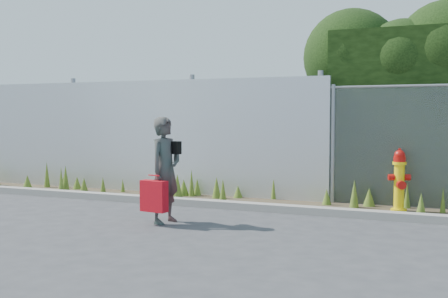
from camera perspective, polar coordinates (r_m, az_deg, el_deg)
ground at (r=7.43m, az=-2.13°, el=-8.38°), size 80.00×80.00×0.00m
curb at (r=9.05m, az=2.76°, el=-5.86°), size 16.00×0.22×0.12m
weed_strip at (r=9.94m, az=0.26°, el=-4.57°), size 16.00×1.28×0.55m
corrugated_fence at (r=11.50m, az=-10.42°, el=1.30°), size 8.50×0.21×2.30m
fire_hydrant at (r=9.22m, az=17.37°, el=-3.15°), size 0.34×0.30×1.01m
woman at (r=7.96m, az=-5.98°, el=-2.14°), size 0.46×0.61×1.50m
red_tote_bag at (r=7.81m, az=-7.12°, el=-4.77°), size 0.39×0.14×0.51m
black_shoulder_bag at (r=7.99m, az=-5.22°, el=0.15°), size 0.24×0.10×0.18m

